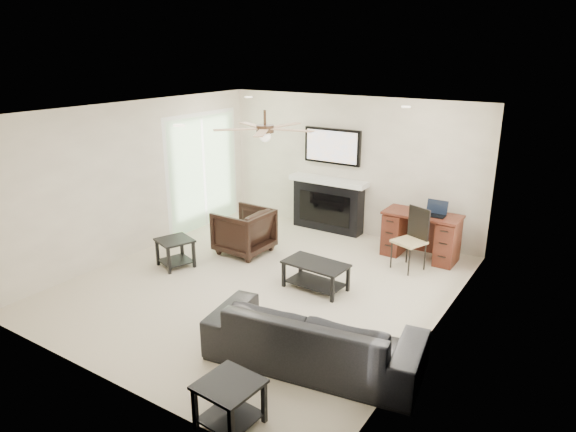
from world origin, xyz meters
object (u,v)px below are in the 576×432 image
sofa (314,336)px  fireplace_unit (328,181)px  coffee_table (316,276)px  armchair (244,231)px  desk (421,236)px

sofa → fireplace_unit: (-1.98, 3.91, 0.62)m
coffee_table → fireplace_unit: (-1.08, 2.31, 0.75)m
sofa → coffee_table: 1.84m
armchair → fireplace_unit: bearing=161.7°
armchair → fireplace_unit: 1.95m
fireplace_unit → desk: fireplace_unit is taller
sofa → armchair: armchair is taller
coffee_table → desk: 2.12m
sofa → armchair: bearing=-48.6°
armchair → coffee_table: 1.80m
armchair → coffee_table: size_ratio=0.92×
desk → coffee_table: bearing=-113.9°
sofa → coffee_table: bearing=-69.7°
coffee_table → desk: size_ratio=0.74×
sofa → fireplace_unit: fireplace_unit is taller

